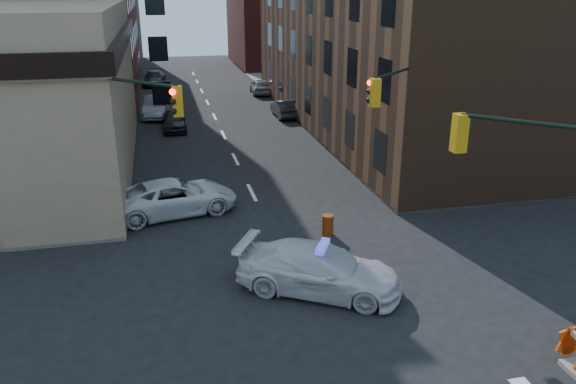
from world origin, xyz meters
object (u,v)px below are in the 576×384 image
parked_car_enear (284,108)px  barrel_road (328,225)px  parked_car_wfar (156,107)px  barricade_nw_a (47,212)px  pickup (174,197)px  pedestrian_a (79,218)px  police_car (319,269)px  barrel_bank (185,203)px  parked_car_wnear (174,121)px  pedestrian_b (50,219)px

parked_car_enear → barrel_road: bearing=81.7°
parked_car_wfar → barricade_nw_a: 21.56m
barrel_road → pickup: bearing=147.8°
parked_car_enear → pedestrian_a: size_ratio=2.46×
police_car → barricade_nw_a: 12.92m
police_car → pickup: bearing=58.4°
parked_car_enear → pedestrian_a: (-13.26, -20.74, 0.31)m
barrel_road → barrel_bank: size_ratio=0.99×
parked_car_wnear → barricade_nw_a: 17.36m
pedestrian_b → barrel_road: bearing=1.7°
barrel_bank → barricade_nw_a: 5.99m
pedestrian_b → barrel_road: size_ratio=2.01×
barrel_bank → barricade_nw_a: size_ratio=0.77×
pickup → pedestrian_a: bearing=106.3°
pickup → barricade_nw_a: pickup is taller
parked_car_enear → barricade_nw_a: (-14.85, -18.74, -0.09)m
pickup → pedestrian_b: (-5.00, -2.11, 0.24)m
parked_car_wfar → barricade_nw_a: parked_car_wfar is taller
barrel_bank → barricade_nw_a: (-5.99, -0.14, 0.14)m
pickup → parked_car_wnear: 16.15m
barricade_nw_a → police_car: bearing=-33.2°
parked_car_wfar → parked_car_wnear: bearing=-69.4°
police_car → pickup: size_ratio=0.98×
pickup → pedestrian_a: size_ratio=3.43×
pickup → barrel_road: (6.17, -3.89, -0.36)m
parked_car_wfar → barrel_road: parked_car_wfar is taller
pickup → barricade_nw_a: 5.51m
police_car → barrel_bank: 9.23m
pedestrian_b → barrel_bank: bearing=32.0°
parked_car_wnear → pedestrian_b: 19.10m
police_car → parked_car_wnear: size_ratio=1.37×
police_car → pedestrian_a: (-8.44, 6.14, 0.17)m
pickup → barrel_bank: bearing=-98.7°
barricade_nw_a → pedestrian_a: bearing=-45.7°
pedestrian_b → barrel_bank: (5.48, 2.14, -0.59)m
parked_car_wfar → barrel_bank: bearing=-80.8°
police_car → barricade_nw_a: (-10.03, 8.14, -0.23)m
parked_car_enear → barrel_bank: bearing=64.2°
parked_car_wfar → barrel_road: size_ratio=5.61×
barricade_nw_a → barrel_road: bearing=-12.1°
police_car → barrel_road: 4.68m
parked_car_enear → pedestrian_b: size_ratio=2.32×
parked_car_wnear → parked_car_wfar: (-1.21, 4.74, 0.11)m
parked_car_wnear → parked_car_enear: parked_car_wnear is taller
police_car → pedestrian_b: (-9.52, 6.14, 0.22)m
pickup → barrel_bank: pickup is taller
pickup → barrel_road: pickup is taller
pedestrian_a → barrel_bank: (4.40, 2.14, -0.54)m
parked_car_wfar → police_car: bearing=-73.8°
police_car → barrel_road: police_car is taller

